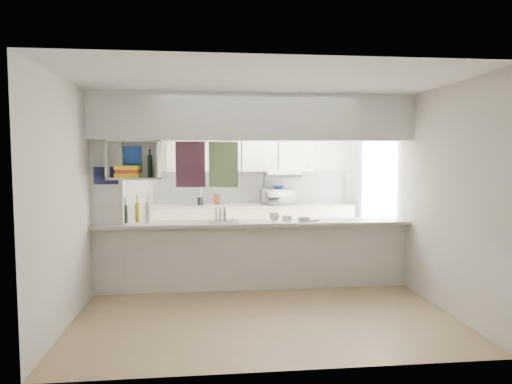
{
  "coord_description": "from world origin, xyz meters",
  "views": [
    {
      "loc": [
        -0.63,
        -6.04,
        1.79
      ],
      "look_at": [
        0.08,
        0.5,
        1.28
      ],
      "focal_mm": 32.0,
      "sensor_mm": 36.0,
      "label": 1
    }
  ],
  "objects": [
    {
      "name": "floor",
      "position": [
        0.0,
        0.0,
        0.0
      ],
      "size": [
        4.8,
        4.8,
        0.0
      ],
      "primitive_type": "plane",
      "color": "#A3855E",
      "rests_on": "ground"
    },
    {
      "name": "ceiling",
      "position": [
        0.0,
        0.0,
        2.6
      ],
      "size": [
        4.8,
        4.8,
        0.0
      ],
      "primitive_type": "plane",
      "color": "white",
      "rests_on": "wall_back"
    },
    {
      "name": "wall_back",
      "position": [
        0.0,
        2.4,
        1.3
      ],
      "size": [
        4.2,
        0.0,
        4.2
      ],
      "primitive_type": "plane",
      "rotation": [
        1.57,
        0.0,
        0.0
      ],
      "color": "silver",
      "rests_on": "floor"
    },
    {
      "name": "wall_left",
      "position": [
        -2.1,
        0.0,
        1.3
      ],
      "size": [
        0.0,
        4.8,
        4.8
      ],
      "primitive_type": "plane",
      "rotation": [
        1.57,
        0.0,
        1.57
      ],
      "color": "silver",
      "rests_on": "floor"
    },
    {
      "name": "wall_right",
      "position": [
        2.1,
        0.0,
        1.3
      ],
      "size": [
        0.0,
        4.8,
        4.8
      ],
      "primitive_type": "plane",
      "rotation": [
        1.57,
        0.0,
        -1.57
      ],
      "color": "silver",
      "rests_on": "floor"
    },
    {
      "name": "servery_partition",
      "position": [
        -0.17,
        0.0,
        1.66
      ],
      "size": [
        4.2,
        0.5,
        2.6
      ],
      "color": "silver",
      "rests_on": "floor"
    },
    {
      "name": "cubby_shelf",
      "position": [
        -1.57,
        -0.06,
        1.71
      ],
      "size": [
        0.65,
        0.35,
        0.5
      ],
      "color": "white",
      "rests_on": "bulkhead"
    },
    {
      "name": "kitchen_run",
      "position": [
        0.16,
        2.14,
        0.83
      ],
      "size": [
        3.6,
        0.63,
        2.24
      ],
      "color": "silver",
      "rests_on": "floor"
    },
    {
      "name": "microwave",
      "position": [
        0.66,
        2.11,
        1.06
      ],
      "size": [
        0.59,
        0.47,
        0.29
      ],
      "primitive_type": "imported",
      "rotation": [
        0.0,
        0.0,
        3.4
      ],
      "color": "white",
      "rests_on": "bench_top"
    },
    {
      "name": "bowl",
      "position": [
        0.66,
        2.14,
        1.24
      ],
      "size": [
        0.22,
        0.22,
        0.06
      ],
      "primitive_type": "imported",
      "color": "navy",
      "rests_on": "microwave"
    },
    {
      "name": "dish_rack",
      "position": [
        -0.42,
        0.02,
        1.0
      ],
      "size": [
        0.42,
        0.33,
        0.21
      ],
      "rotation": [
        0.0,
        0.0,
        0.11
      ],
      "color": "silver",
      "rests_on": "breakfast_bar"
    },
    {
      "name": "cup",
      "position": [
        0.27,
        -0.07,
        0.99
      ],
      "size": [
        0.16,
        0.16,
        0.11
      ],
      "primitive_type": "imported",
      "rotation": [
        0.0,
        0.0,
        0.16
      ],
      "color": "white",
      "rests_on": "dish_rack"
    },
    {
      "name": "wine_bottles",
      "position": [
        -1.54,
        0.06,
        1.06
      ],
      "size": [
        0.37,
        0.15,
        0.37
      ],
      "color": "black",
      "rests_on": "breakfast_bar"
    },
    {
      "name": "plastic_tubs",
      "position": [
        0.54,
        -0.02,
        0.95
      ],
      "size": [
        0.49,
        0.22,
        0.07
      ],
      "color": "silver",
      "rests_on": "breakfast_bar"
    },
    {
      "name": "utensil_jar",
      "position": [
        -0.75,
        2.15,
        0.99
      ],
      "size": [
        0.1,
        0.1,
        0.14
      ],
      "primitive_type": "cylinder",
      "color": "black",
      "rests_on": "bench_top"
    },
    {
      "name": "knife_block",
      "position": [
        -0.44,
        2.18,
        1.02
      ],
      "size": [
        0.12,
        0.11,
        0.2
      ],
      "primitive_type": "cube",
      "rotation": [
        0.0,
        0.0,
        -0.31
      ],
      "color": "#55321D",
      "rests_on": "bench_top"
    }
  ]
}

